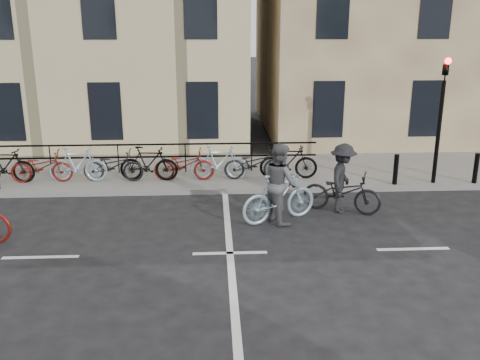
{
  "coord_description": "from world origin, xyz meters",
  "views": [
    {
      "loc": [
        -0.34,
        -10.5,
        4.84
      ],
      "look_at": [
        0.31,
        1.78,
        1.1
      ],
      "focal_mm": 40.0,
      "sensor_mm": 36.0,
      "label": 1
    }
  ],
  "objects": [
    {
      "name": "building_west",
      "position": [
        -9.0,
        13.0,
        5.15
      ],
      "size": [
        20.0,
        10.0,
        10.0
      ],
      "primitive_type": "cube",
      "color": "#CABC88",
      "rests_on": "sidewalk"
    },
    {
      "name": "sidewalk",
      "position": [
        -4.0,
        6.0,
        0.07
      ],
      "size": [
        46.0,
        4.0,
        0.15
      ],
      "primitive_type": "cube",
      "color": "slate",
      "rests_on": "ground"
    },
    {
      "name": "cyclist_dark",
      "position": [
        2.98,
        2.43,
        0.71
      ],
      "size": [
        2.14,
        1.46,
        1.8
      ],
      "rotation": [
        0.0,
        0.0,
        1.16
      ],
      "color": "black",
      "rests_on": "ground"
    },
    {
      "name": "bollard_east",
      "position": [
        5.0,
        4.25,
        0.6
      ],
      "size": [
        0.14,
        0.14,
        0.9
      ],
      "primitive_type": "cylinder",
      "color": "black",
      "rests_on": "sidewalk"
    },
    {
      "name": "bollard_west",
      "position": [
        7.4,
        4.25,
        0.6
      ],
      "size": [
        0.14,
        0.14,
        0.9
      ],
      "primitive_type": "cylinder",
      "color": "black",
      "rests_on": "sidewalk"
    },
    {
      "name": "ground",
      "position": [
        0.0,
        0.0,
        0.0
      ],
      "size": [
        120.0,
        120.0,
        0.0
      ],
      "primitive_type": "plane",
      "color": "black",
      "rests_on": "ground"
    },
    {
      "name": "traffic_light",
      "position": [
        6.2,
        4.34,
        2.45
      ],
      "size": [
        0.18,
        0.3,
        3.9
      ],
      "color": "black",
      "rests_on": "sidewalk"
    },
    {
      "name": "cyclist_grey",
      "position": [
        1.28,
        1.84,
        0.8
      ],
      "size": [
        2.1,
        1.37,
        1.98
      ],
      "rotation": [
        0.0,
        0.0,
        2.0
      ],
      "color": "#93B2C1",
      "rests_on": "ground"
    },
    {
      "name": "parked_bikes",
      "position": [
        -2.82,
        5.04,
        0.65
      ],
      "size": [
        11.45,
        1.23,
        1.05
      ],
      "color": "black",
      "rests_on": "sidewalk"
    }
  ]
}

